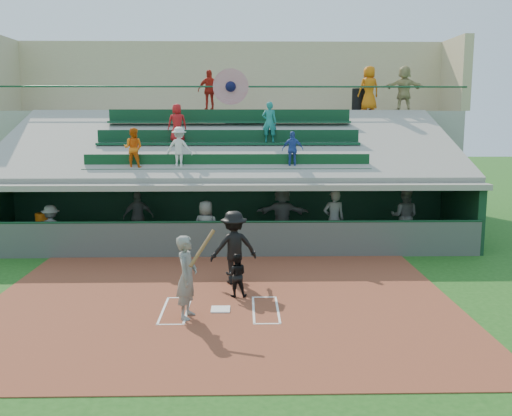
{
  "coord_description": "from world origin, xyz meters",
  "views": [
    {
      "loc": [
        0.54,
        -12.41,
        4.35
      ],
      "look_at": [
        0.88,
        3.5,
        1.8
      ],
      "focal_mm": 40.0,
      "sensor_mm": 36.0,
      "label": 1
    }
  ],
  "objects_px": {
    "batter_at_plate": "(187,277)",
    "white_table": "(46,237)",
    "catcher": "(236,275)",
    "home_plate": "(221,309)",
    "trash_bin": "(359,100)",
    "water_cooler": "(42,220)"
  },
  "relations": [
    {
      "from": "home_plate",
      "to": "batter_at_plate",
      "type": "distance_m",
      "value": 1.23
    },
    {
      "from": "catcher",
      "to": "trash_bin",
      "type": "xyz_separation_m",
      "value": [
        5.29,
        12.02,
        4.53
      ]
    },
    {
      "from": "catcher",
      "to": "water_cooler",
      "type": "height_order",
      "value": "water_cooler"
    },
    {
      "from": "batter_at_plate",
      "to": "water_cooler",
      "type": "distance_m",
      "value": 8.55
    },
    {
      "from": "white_table",
      "to": "water_cooler",
      "type": "relative_size",
      "value": 1.9
    },
    {
      "from": "batter_at_plate",
      "to": "trash_bin",
      "type": "distance_m",
      "value": 15.45
    },
    {
      "from": "white_table",
      "to": "catcher",
      "type": "bearing_deg",
      "value": -55.45
    },
    {
      "from": "batter_at_plate",
      "to": "catcher",
      "type": "relative_size",
      "value": 1.83
    },
    {
      "from": "home_plate",
      "to": "batter_at_plate",
      "type": "bearing_deg",
      "value": -146.69
    },
    {
      "from": "white_table",
      "to": "water_cooler",
      "type": "distance_m",
      "value": 0.6
    },
    {
      "from": "home_plate",
      "to": "catcher",
      "type": "bearing_deg",
      "value": 70.7
    },
    {
      "from": "trash_bin",
      "to": "catcher",
      "type": "bearing_deg",
      "value": -113.78
    },
    {
      "from": "home_plate",
      "to": "water_cooler",
      "type": "height_order",
      "value": "water_cooler"
    },
    {
      "from": "home_plate",
      "to": "trash_bin",
      "type": "relative_size",
      "value": 0.44
    },
    {
      "from": "white_table",
      "to": "trash_bin",
      "type": "relative_size",
      "value": 0.87
    },
    {
      "from": "batter_at_plate",
      "to": "white_table",
      "type": "bearing_deg",
      "value": 128.61
    },
    {
      "from": "catcher",
      "to": "water_cooler",
      "type": "bearing_deg",
      "value": -39.57
    },
    {
      "from": "white_table",
      "to": "trash_bin",
      "type": "bearing_deg",
      "value": 14.11
    },
    {
      "from": "trash_bin",
      "to": "home_plate",
      "type": "bearing_deg",
      "value": -113.45
    },
    {
      "from": "trash_bin",
      "to": "white_table",
      "type": "bearing_deg",
      "value": -149.8
    },
    {
      "from": "home_plate",
      "to": "water_cooler",
      "type": "bearing_deg",
      "value": 134.66
    },
    {
      "from": "home_plate",
      "to": "catcher",
      "type": "distance_m",
      "value": 1.17
    }
  ]
}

